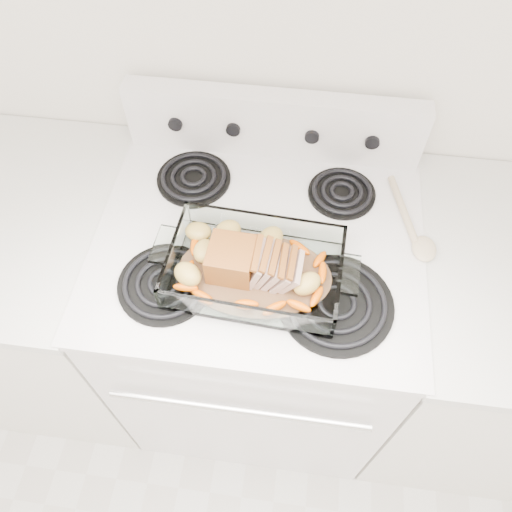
# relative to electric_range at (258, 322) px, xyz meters

# --- Properties ---
(electric_range) EXTENTS (0.78, 0.70, 1.12)m
(electric_range) POSITION_rel_electric_range_xyz_m (0.00, 0.00, 0.00)
(electric_range) COLOR silver
(electric_range) RESTS_ON ground
(counter_left) EXTENTS (0.58, 0.68, 0.93)m
(counter_left) POSITION_rel_electric_range_xyz_m (-0.67, -0.00, -0.02)
(counter_left) COLOR white
(counter_left) RESTS_ON ground
(counter_right) EXTENTS (0.58, 0.68, 0.93)m
(counter_right) POSITION_rel_electric_range_xyz_m (0.66, -0.00, -0.02)
(counter_right) COLOR white
(counter_right) RESTS_ON ground
(baking_dish) EXTENTS (0.37, 0.24, 0.07)m
(baking_dish) POSITION_rel_electric_range_xyz_m (0.01, -0.11, 0.48)
(baking_dish) COLOR white
(baking_dish) RESTS_ON electric_range
(pork_roast) EXTENTS (0.20, 0.10, 0.08)m
(pork_roast) POSITION_rel_electric_range_xyz_m (-0.01, -0.11, 0.51)
(pork_roast) COLOR brown
(pork_roast) RESTS_ON baking_dish
(roast_vegetables) EXTENTS (0.36, 0.20, 0.04)m
(roast_vegetables) POSITION_rel_electric_range_xyz_m (0.00, -0.08, 0.49)
(roast_vegetables) COLOR #CD4C03
(roast_vegetables) RESTS_ON baking_dish
(wooden_spoon) EXTENTS (0.11, 0.25, 0.02)m
(wooden_spoon) POSITION_rel_electric_range_xyz_m (0.37, 0.06, 0.46)
(wooden_spoon) COLOR tan
(wooden_spoon) RESTS_ON electric_range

